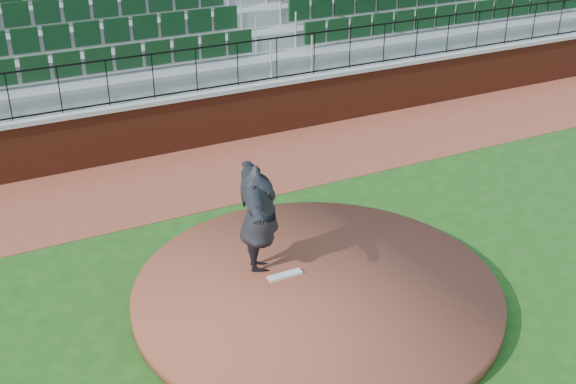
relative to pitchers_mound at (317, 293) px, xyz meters
The scene contains 9 objects.
ground 0.30m from the pitchers_mound, 59.57° to the right, with size 90.00×90.00×0.00m, color #1E4D16.
warning_track 5.17m from the pitchers_mound, 88.45° to the left, with size 34.00×3.20×0.01m, color brown.
field_wall 6.78m from the pitchers_mound, 88.82° to the left, with size 34.00×0.35×1.20m, color maroon.
wall_cap 6.86m from the pitchers_mound, 88.82° to the left, with size 34.00×0.45×0.10m, color #B7B7B7.
wall_railing 6.97m from the pitchers_mound, 88.82° to the left, with size 34.00×0.05×1.00m, color black, non-canonical shape.
seating_stands 9.73m from the pitchers_mound, 89.16° to the left, with size 34.00×5.10×4.60m, color gray, non-canonical shape.
pitchers_mound is the anchor object (origin of this frame).
pitching_rubber 0.59m from the pitchers_mound, 123.28° to the left, with size 0.57×0.14×0.04m, color white.
pitcher 1.48m from the pitchers_mound, 123.00° to the left, with size 2.25×0.61×1.83m, color black.
Camera 1 is at (-4.90, -8.09, 6.65)m, focal length 45.67 mm.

